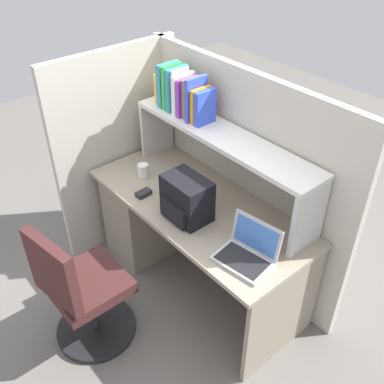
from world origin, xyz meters
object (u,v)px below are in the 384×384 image
(laptop, at_px, (248,252))
(paper_cup, at_px, (143,170))
(computer_mouse, at_px, (144,193))
(office_chair, at_px, (82,295))
(backpack, at_px, (186,199))

(laptop, relative_size, paper_cup, 3.62)
(laptop, distance_m, computer_mouse, 0.87)
(laptop, distance_m, office_chair, 1.06)
(laptop, xyz_separation_m, office_chair, (-0.65, -0.74, -0.39))
(laptop, height_order, paper_cup, laptop)
(paper_cup, relative_size, office_chair, 0.10)
(office_chair, bearing_deg, paper_cup, -71.28)
(computer_mouse, xyz_separation_m, paper_cup, (-0.19, 0.13, 0.03))
(computer_mouse, relative_size, office_chair, 0.11)
(laptop, height_order, computer_mouse, laptop)
(computer_mouse, height_order, office_chair, office_chair)
(computer_mouse, xyz_separation_m, office_chair, (0.21, -0.64, -0.35))
(laptop, height_order, backpack, backpack)
(backpack, relative_size, office_chair, 0.32)
(backpack, distance_m, paper_cup, 0.55)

